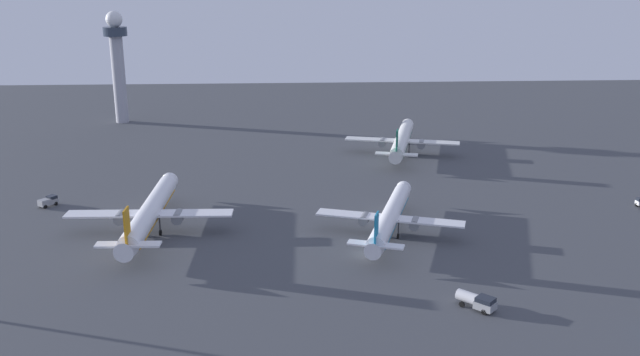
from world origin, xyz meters
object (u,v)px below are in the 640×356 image
Objects in this scene: airplane_near_gate at (402,140)px; fuel_truck at (477,301)px; cargo_loader at (48,201)px; control_tower at (117,59)px; airplane_far_stand at (150,212)px; airplane_terminal_side at (390,217)px.

airplane_near_gate is 6.96× the size of fuel_truck.
cargo_loader is at bearing -78.76° from fuel_truck.
control_tower is 0.89× the size of airplane_far_stand.
cargo_loader is at bearing -139.87° from airplane_near_gate.
airplane_far_stand is at bearing -74.72° from control_tower.
airplane_terminal_side is 0.89× the size of airplane_near_gate.
airplane_far_stand reaches higher than cargo_loader.
control_tower is 137.38m from airplane_terminal_side.
airplane_terminal_side reaches higher than cargo_loader.
airplane_near_gate is 96.68m from cargo_loader.
airplane_far_stand is 7.18× the size of fuel_truck.
fuel_truck is (56.87, -36.16, -2.81)m from airplane_far_stand.
control_tower is 1.03× the size of airplane_terminal_side.
airplane_terminal_side is at bearing 21.88° from cargo_loader.
airplane_near_gate is at bearing 63.39° from cargo_loader.
control_tower is 93.13m from cargo_loader.
airplane_far_stand is 67.45m from fuel_truck.
airplane_far_stand is at bearing -166.71° from airplane_terminal_side.
airplane_far_stand is at bearing 4.30° from cargo_loader.
airplane_near_gate is 9.32× the size of cargo_loader.
airplane_near_gate reaches higher than cargo_loader.
cargo_loader is (-73.98, 21.22, -2.52)m from airplane_terminal_side.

